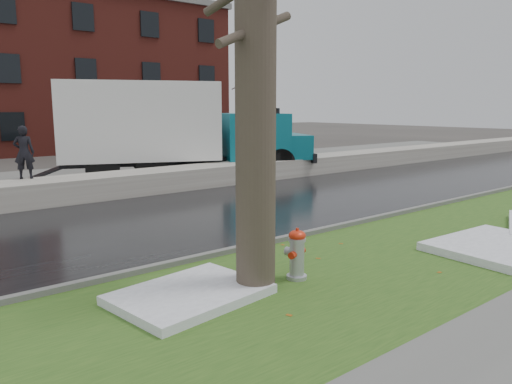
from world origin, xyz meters
TOP-DOWN VIEW (x-y plane):
  - ground at (0.00, 0.00)m, footprint 120.00×120.00m
  - verge at (0.00, -1.25)m, footprint 60.00×4.50m
  - road at (0.00, 4.50)m, footprint 60.00×7.00m
  - parking_lot at (0.00, 13.00)m, footprint 60.00×9.00m
  - curb at (0.00, 1.00)m, footprint 60.00×0.15m
  - snowbank at (0.00, 8.70)m, footprint 60.00×1.60m
  - brick_building at (2.00, 30.00)m, footprint 26.00×12.00m
  - bg_tree_right at (16.00, 24.00)m, footprint 1.40×1.62m
  - fire_hydrant at (-1.81, -0.94)m, footprint 0.44×0.41m
  - tree at (-2.65, -0.86)m, footprint 1.61×1.89m
  - box_truck at (2.66, 11.08)m, footprint 11.42×6.31m
  - worker at (-3.40, 9.30)m, footprint 0.69×0.59m
  - snow_patch_near at (2.53, -2.30)m, footprint 2.70×2.13m
  - snow_patch_far at (-3.69, -0.57)m, footprint 2.39×1.87m

SIDE VIEW (x-z plane):
  - ground at x=0.00m, z-range 0.00..0.00m
  - road at x=0.00m, z-range 0.00..0.03m
  - parking_lot at x=0.00m, z-range 0.00..0.03m
  - verge at x=0.00m, z-range 0.00..0.04m
  - curb at x=0.00m, z-range 0.00..0.14m
  - snow_patch_far at x=-3.69m, z-range 0.04..0.18m
  - snow_patch_near at x=2.53m, z-range 0.04..0.20m
  - snowbank at x=0.00m, z-range 0.00..0.75m
  - fire_hydrant at x=-1.81m, z-range 0.07..0.95m
  - worker at x=-3.40m, z-range 0.75..2.36m
  - box_truck at x=2.66m, z-range 0.11..3.99m
  - bg_tree_right at x=16.00m, z-range 0.08..6.58m
  - tree at x=-2.65m, z-range 0.07..7.86m
  - brick_building at x=2.00m, z-range 0.00..10.00m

